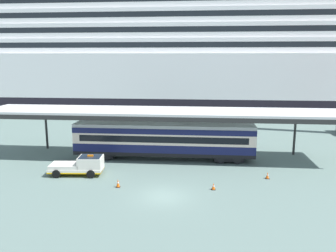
# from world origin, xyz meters

# --- Properties ---
(ground_plane) EXTENTS (400.00, 400.00, 0.00)m
(ground_plane) POSITION_xyz_m (0.00, 0.00, 0.00)
(ground_plane) COLOR slate
(cruise_ship) EXTENTS (173.24, 27.85, 41.37)m
(cruise_ship) POSITION_xyz_m (-19.47, 51.48, 13.99)
(cruise_ship) COLOR black
(cruise_ship) RESTS_ON ground
(platform_canopy) EXTENTS (40.57, 6.32, 5.57)m
(platform_canopy) POSITION_xyz_m (-1.14, 11.08, 5.36)
(platform_canopy) COLOR silver
(platform_canopy) RESTS_ON ground
(train_carriage) EXTENTS (20.19, 2.81, 4.11)m
(train_carriage) POSITION_xyz_m (-1.14, 10.68, 2.30)
(train_carriage) COLOR black
(train_carriage) RESTS_ON ground
(service_truck) EXTENTS (5.34, 2.56, 2.02)m
(service_truck) POSITION_xyz_m (-8.65, 4.64, 0.99)
(service_truck) COLOR silver
(service_truck) RESTS_ON ground
(traffic_cone_near) EXTENTS (0.36, 0.36, 0.76)m
(traffic_cone_near) POSITION_xyz_m (-4.28, 1.66, 0.37)
(traffic_cone_near) COLOR black
(traffic_cone_near) RESTS_ON ground
(traffic_cone_mid) EXTENTS (0.36, 0.36, 0.60)m
(traffic_cone_mid) POSITION_xyz_m (4.18, 1.88, 0.29)
(traffic_cone_mid) COLOR black
(traffic_cone_mid) RESTS_ON ground
(traffic_cone_far) EXTENTS (0.36, 0.36, 0.64)m
(traffic_cone_far) POSITION_xyz_m (9.43, 5.18, 0.31)
(traffic_cone_far) COLOR black
(traffic_cone_far) RESTS_ON ground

